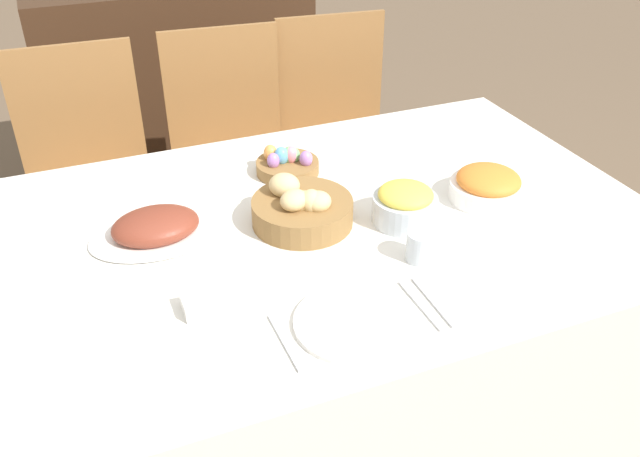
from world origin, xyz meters
The scene contains 17 objects.
ground_plane centered at (0.00, 0.00, 0.00)m, with size 12.00×12.00×0.00m, color brown.
dining_table centered at (0.00, 0.00, 0.37)m, with size 1.73×1.08×0.74m.
chair_far_right centered at (0.47, 0.89, 0.51)m, with size 0.46×0.46×0.95m.
chair_far_left centered at (-0.46, 0.89, 0.51)m, with size 0.43×0.43×0.95m.
chair_far_center centered at (0.04, 0.89, 0.51)m, with size 0.45×0.45×0.95m.
sideboard centered at (0.03, 1.78, 0.47)m, with size 1.22×0.44×0.94m.
bread_basket centered at (-0.01, 0.02, 0.78)m, with size 0.25×0.25×0.11m.
egg_basket centered at (0.04, 0.28, 0.77)m, with size 0.17×0.17×0.08m.
ham_platter centered at (-0.35, 0.09, 0.77)m, with size 0.32×0.22×0.07m.
pineapple_bowl centered at (0.22, -0.07, 0.79)m, with size 0.16×0.16×0.10m.
carrot_bowl centered at (0.47, -0.05, 0.78)m, with size 0.19×0.19×0.09m.
dinner_plate centered at (-0.05, -0.38, 0.75)m, with size 0.25×0.25×0.01m.
fork centered at (-0.20, -0.38, 0.74)m, with size 0.01×0.17×0.00m.
knife centered at (0.10, -0.38, 0.74)m, with size 0.01×0.17×0.00m.
spoon centered at (0.13, -0.38, 0.74)m, with size 0.01×0.17×0.00m.
drinking_cup centered at (0.18, -0.23, 0.78)m, with size 0.07×0.07×0.07m.
butter_dish centered at (-0.31, -0.22, 0.76)m, with size 0.11×0.07×0.03m.
Camera 1 is at (-0.50, -1.30, 1.63)m, focal length 38.00 mm.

